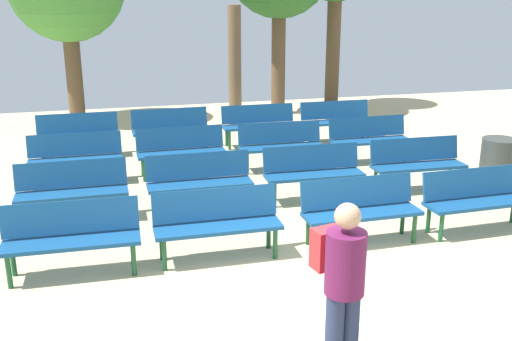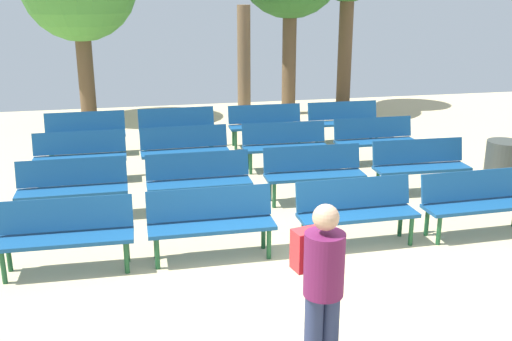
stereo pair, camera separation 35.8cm
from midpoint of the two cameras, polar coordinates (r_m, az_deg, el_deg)
ground_plane at (r=6.57m, az=8.07°, el=-13.22°), size 24.00×24.00×0.00m
bench_r0_c0 at (r=7.46m, az=-16.53°, el=-5.62°), size 1.61×0.52×0.87m
bench_r0_c1 at (r=7.52m, az=-3.00°, el=-4.70°), size 1.60×0.49×0.87m
bench_r0_c2 at (r=8.03m, az=10.88°, el=-3.57°), size 1.61×0.50×0.87m
bench_r0_c3 at (r=8.82m, az=21.64°, el=-2.59°), size 1.61×0.52×0.87m
bench_r1_c0 at (r=9.14m, az=-16.19°, el=-1.37°), size 1.60×0.49×0.87m
bench_r1_c1 at (r=9.15m, az=-4.41°, el=-0.70°), size 1.60×0.49×0.87m
bench_r1_c2 at (r=9.57m, az=6.64°, el=0.03°), size 1.61×0.52×0.87m
bench_r1_c3 at (r=10.33m, az=16.48°, el=0.72°), size 1.61×0.52×0.87m
bench_r2_c0 at (r=10.87m, az=-15.68°, el=1.58°), size 1.60×0.48×0.87m
bench_r2_c1 at (r=10.91m, az=-5.93°, el=2.21°), size 1.61×0.50×0.87m
bench_r2_c2 at (r=11.20m, az=3.72°, el=2.66°), size 1.61×0.53×0.87m
bench_r2_c3 at (r=11.86m, az=12.21°, el=3.12°), size 1.60×0.48×0.87m
bench_r3_c0 at (r=12.59m, az=-15.31°, el=3.70°), size 1.61×0.50×0.87m
bench_r3_c1 at (r=12.64m, az=-6.79°, el=4.25°), size 1.61×0.51×0.87m
bench_r3_c2 at (r=12.91m, az=1.73°, el=4.63°), size 1.61×0.51×0.87m
bench_r3_c3 at (r=13.43m, az=9.22°, el=4.91°), size 1.60×0.50×0.87m
tree_1 at (r=14.62m, az=-0.45°, el=9.93°), size 0.32×0.32×2.93m
visitor_with_backpack at (r=5.10m, az=8.33°, el=-10.68°), size 0.41×0.57×1.65m
trash_bin at (r=10.57m, az=23.53°, el=0.14°), size 0.58×0.58×0.93m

